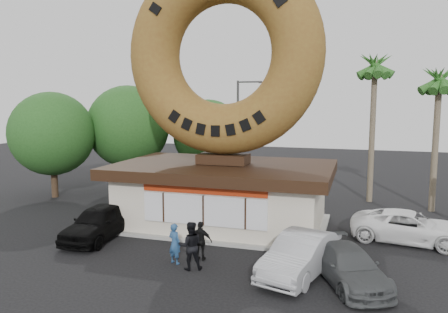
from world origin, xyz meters
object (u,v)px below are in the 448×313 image
object	(u,v)px
giant_donut	(223,54)
street_lamp	(240,128)
car_silver	(301,255)
car_white	(410,227)
donut_shop	(223,192)
person_left	(175,243)
person_center	(190,246)
car_black	(99,222)
car_grey	(349,266)
person_right	(201,241)

from	to	relation	value
giant_donut	street_lamp	distance (m)	11.08
car_silver	car_white	distance (m)	6.88
donut_shop	giant_donut	world-z (taller)	giant_donut
giant_donut	person_left	size ratio (longest dim) A/B	6.10
person_left	person_center	world-z (taller)	person_center
car_black	car_grey	size ratio (longest dim) A/B	1.06
street_lamp	car_grey	world-z (taller)	street_lamp
street_lamp	person_center	xyz separation A→B (m)	(2.44, -16.19, -3.52)
person_center	car_black	distance (m)	6.05
donut_shop	car_black	distance (m)	6.44
car_silver	car_white	bearing A→B (deg)	66.19
person_center	car_silver	size ratio (longest dim) A/B	0.40
person_left	car_black	distance (m)	5.11
street_lamp	car_grey	size ratio (longest dim) A/B	1.79
street_lamp	person_right	xyz separation A→B (m)	(2.50, -15.16, -3.66)
person_right	person_center	bearing A→B (deg)	83.99
giant_donut	car_grey	world-z (taller)	giant_donut
giant_donut	street_lamp	size ratio (longest dim) A/B	1.27
street_lamp	person_right	bearing A→B (deg)	-80.65
car_black	car_silver	size ratio (longest dim) A/B	1.00
car_grey	person_center	bearing A→B (deg)	159.52
car_grey	person_left	bearing A→B (deg)	155.60
person_center	car_grey	size ratio (longest dim) A/B	0.43
person_center	car_silver	xyz separation A→B (m)	(4.18, 0.76, -0.18)
donut_shop	giant_donut	size ratio (longest dim) A/B	1.10
donut_shop	car_white	bearing A→B (deg)	-0.54
donut_shop	street_lamp	distance (m)	10.54
giant_donut	car_white	world-z (taller)	giant_donut
person_center	car_black	size ratio (longest dim) A/B	0.41
car_silver	car_grey	xyz separation A→B (m)	(1.78, -0.28, -0.13)
person_right	car_grey	world-z (taller)	person_right
street_lamp	car_black	bearing A→B (deg)	-102.80
car_black	car_silver	distance (m)	9.90
person_left	person_right	bearing A→B (deg)	-124.31
donut_shop	car_black	size ratio (longest dim) A/B	2.37
car_silver	car_grey	distance (m)	1.81
person_right	car_white	world-z (taller)	person_right
giant_donut	street_lamp	bearing A→B (deg)	100.51
person_right	car_silver	size ratio (longest dim) A/B	0.35
person_left	car_grey	distance (m)	6.81
person_right	car_grey	xyz separation A→B (m)	(5.91, -0.55, -0.17)
street_lamp	car_silver	bearing A→B (deg)	-66.77
donut_shop	person_center	bearing A→B (deg)	-84.55
person_right	car_silver	distance (m)	4.13
person_right	car_black	xyz separation A→B (m)	(-5.66, 1.22, -0.02)
person_right	car_black	size ratio (longest dim) A/B	0.35
person_left	car_white	bearing A→B (deg)	-128.20
donut_shop	person_right	world-z (taller)	donut_shop
donut_shop	car_grey	bearing A→B (deg)	-40.99
street_lamp	person_left	xyz separation A→B (m)	(1.60, -15.79, -3.65)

